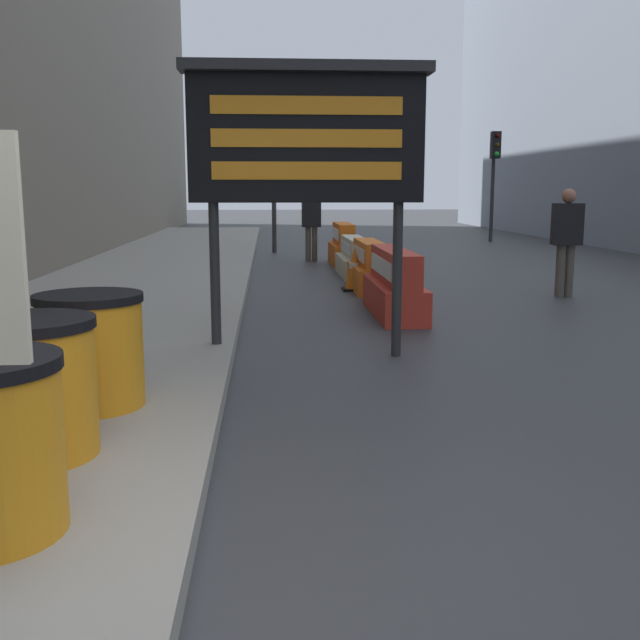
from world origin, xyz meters
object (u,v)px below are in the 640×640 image
jersey_barrier_red_striped (394,286)px  traffic_cone_mid (401,264)px  barrel_drum_back (91,350)px  jersey_barrier_cream (355,259)px  jersey_barrier_orange_near (369,269)px  traffic_cone_near (355,269)px  barrel_drum_middle (31,387)px  pedestrian_passerby (311,219)px  traffic_light_near_curb (273,140)px  message_board (306,138)px  traffic_light_far_side (494,162)px  jersey_barrier_orange_far (343,246)px  pedestrian_worker (567,233)px

jersey_barrier_red_striped → traffic_cone_mid: (0.73, 3.58, -0.07)m
barrel_drum_back → jersey_barrier_cream: 9.74m
jersey_barrier_orange_near → traffic_cone_near: size_ratio=2.39×
barrel_drum_middle → pedestrian_passerby: pedestrian_passerby is taller
traffic_light_near_curb → jersey_barrier_orange_near: bearing=-78.7°
message_board → traffic_light_far_side: traffic_light_far_side is taller
traffic_light_near_curb → pedestrian_passerby: bearing=-70.5°
barrel_drum_middle → jersey_barrier_orange_far: size_ratio=0.45×
jersey_barrier_orange_far → traffic_light_near_curb: (-1.52, 3.22, 2.54)m
jersey_barrier_cream → jersey_barrier_orange_far: 2.25m
jersey_barrier_red_striped → jersey_barrier_cream: (-0.00, 4.65, -0.06)m
pedestrian_passerby → jersey_barrier_orange_near: bearing=94.8°
jersey_barrier_orange_far → traffic_cone_mid: jersey_barrier_orange_far is taller
jersey_barrier_red_striped → traffic_cone_near: bearing=95.6°
message_board → jersey_barrier_orange_far: 9.66m
jersey_barrier_orange_near → traffic_light_far_side: bearing=64.2°
message_board → jersey_barrier_red_striped: bearing=62.5°
jersey_barrier_orange_far → traffic_light_far_side: size_ratio=0.52×
barrel_drum_back → jersey_barrier_orange_far: (2.95, 11.53, -0.15)m
message_board → jersey_barrier_orange_far: message_board is taller
message_board → traffic_light_far_side: (6.82, 16.42, 0.36)m
message_board → jersey_barrier_orange_near: (1.31, 5.00, -1.80)m
barrel_drum_middle → traffic_light_far_side: 21.44m
traffic_cone_near → traffic_light_far_side: (5.76, 11.41, 2.17)m
barrel_drum_back → traffic_light_far_side: traffic_light_far_side is taller
jersey_barrier_orange_near → jersey_barrier_cream: size_ratio=0.87×
traffic_cone_near → jersey_barrier_orange_near: bearing=-2.9°
barrel_drum_back → jersey_barrier_cream: (2.95, 9.28, -0.23)m
traffic_cone_mid → pedestrian_passerby: pedestrian_passerby is taller
pedestrian_passerby → jersey_barrier_orange_far: bearing=126.6°
barrel_drum_middle → pedestrian_worker: 9.39m
barrel_drum_middle → traffic_light_near_curb: 16.01m
barrel_drum_back → traffic_light_far_side: size_ratio=0.23×
barrel_drum_back → jersey_barrier_red_striped: bearing=57.6°
jersey_barrier_orange_near → traffic_light_near_curb: 8.20m
jersey_barrier_cream → pedestrian_worker: size_ratio=1.19×
jersey_barrier_orange_near → jersey_barrier_cream: jersey_barrier_orange_near is taller
jersey_barrier_orange_near → jersey_barrier_cream: 2.16m
traffic_light_far_side → pedestrian_worker: 12.72m
jersey_barrier_orange_far → traffic_light_near_curb: size_ratio=0.44×
traffic_cone_mid → pedestrian_worker: 3.10m
traffic_cone_near → traffic_cone_mid: (0.97, 1.08, -0.04)m
barrel_drum_middle → jersey_barrier_orange_far: (3.05, 12.53, -0.15)m
jersey_barrier_orange_far → pedestrian_worker: (2.97, -5.35, 0.59)m
traffic_light_far_side → pedestrian_passerby: size_ratio=2.09×
barrel_drum_back → traffic_light_far_side: bearing=65.5°
jersey_barrier_cream → barrel_drum_middle: bearing=-106.5°
jersey_barrier_orange_near → traffic_light_far_side: (5.51, 11.42, 2.17)m
jersey_barrier_cream → jersey_barrier_orange_far: size_ratio=1.12×
jersey_barrier_red_striped → message_board: bearing=-117.5°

